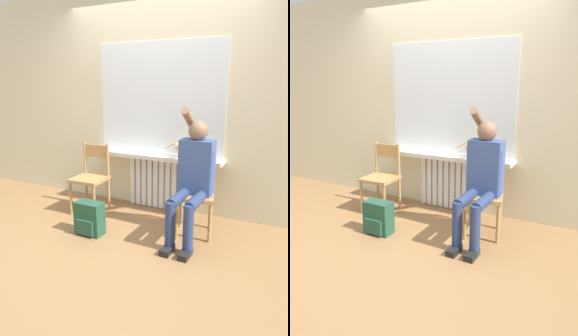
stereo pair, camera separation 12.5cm
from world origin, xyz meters
TOP-DOWN VIEW (x-y plane):
  - ground_plane at (0.00, 0.00)m, footprint 12.00×12.00m
  - wall_with_window at (0.00, 1.23)m, footprint 7.00×0.06m
  - radiator at (0.00, 1.15)m, footprint 0.75×0.08m
  - windowsill at (0.00, 1.07)m, footprint 1.70×0.26m
  - window_glass at (0.00, 1.20)m, footprint 1.63×0.01m
  - chair_left at (-0.67, 0.67)m, footprint 0.40×0.40m
  - chair_right at (0.66, 0.67)m, footprint 0.46×0.46m
  - person at (0.67, 0.55)m, footprint 0.36×1.02m
  - cat at (0.45, 1.11)m, footprint 0.52×0.10m
  - backpack at (-0.32, 0.13)m, footprint 0.30×0.20m

SIDE VIEW (x-z plane):
  - ground_plane at x=0.00m, z-range 0.00..0.00m
  - backpack at x=-0.32m, z-range 0.00..0.35m
  - radiator at x=0.00m, z-range 0.00..0.67m
  - chair_left at x=-0.67m, z-range 0.02..0.87m
  - chair_right at x=0.66m, z-range 0.02..0.87m
  - person at x=0.67m, z-range 0.00..1.34m
  - windowsill at x=0.00m, z-range 0.67..0.72m
  - cat at x=0.45m, z-range 0.73..0.95m
  - wall_with_window at x=0.00m, z-range 0.00..2.70m
  - window_glass at x=0.00m, z-range 0.72..2.05m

